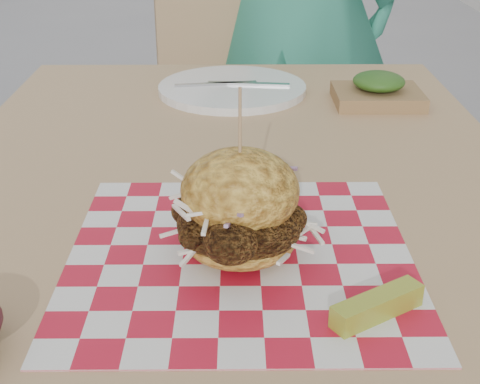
{
  "coord_description": "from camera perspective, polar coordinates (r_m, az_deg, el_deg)",
  "views": [
    {
      "loc": [
        -0.14,
        -0.57,
        1.12
      ],
      "look_at": [
        -0.14,
        0.03,
        0.82
      ],
      "focal_mm": 50.0,
      "sensor_mm": 36.0,
      "label": 1
    }
  ],
  "objects": [
    {
      "name": "pickle_spear",
      "position": [
        0.62,
        11.63,
        -9.49
      ],
      "size": [
        0.09,
        0.07,
        0.02
      ],
      "primitive_type": "cube",
      "rotation": [
        0.0,
        0.0,
        0.56
      ],
      "color": "#ABAE32",
      "rests_on": "paper_liner"
    },
    {
      "name": "patio_table",
      "position": [
        0.9,
        -0.72,
        -4.09
      ],
      "size": [
        0.8,
        1.2,
        0.75
      ],
      "color": "tan",
      "rests_on": "ground"
    },
    {
      "name": "patio_chair",
      "position": [
        1.83,
        -1.21,
        7.75
      ],
      "size": [
        0.5,
        0.51,
        0.95
      ],
      "rotation": [
        0.0,
        0.0,
        0.2
      ],
      "color": "tan",
      "rests_on": "ground"
    },
    {
      "name": "place_setting",
      "position": [
        1.24,
        -0.67,
        8.82
      ],
      "size": [
        0.27,
        0.27,
        0.02
      ],
      "color": "white",
      "rests_on": "patio_table"
    },
    {
      "name": "sandwich",
      "position": [
        0.68,
        0.0,
        -1.69
      ],
      "size": [
        0.16,
        0.16,
        0.18
      ],
      "color": "gold",
      "rests_on": "paper_liner"
    },
    {
      "name": "paper_liner",
      "position": [
        0.71,
        -0.0,
        -5.4
      ],
      "size": [
        0.36,
        0.36,
        0.0
      ],
      "primitive_type": "cube",
      "color": "red",
      "rests_on": "patio_table"
    },
    {
      "name": "kraft_tray",
      "position": [
        1.2,
        11.69,
        8.44
      ],
      "size": [
        0.15,
        0.12,
        0.06
      ],
      "color": "olive",
      "rests_on": "patio_table"
    }
  ]
}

